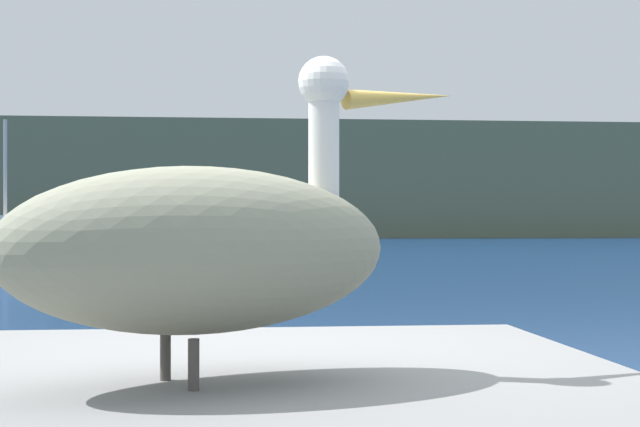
# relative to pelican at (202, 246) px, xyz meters

# --- Properties ---
(hillside_backdrop) EXTENTS (140.00, 10.27, 7.26)m
(hillside_backdrop) POSITION_rel_pelican_xyz_m (0.29, 64.83, 2.39)
(hillside_backdrop) COLOR #5B664C
(hillside_backdrop) RESTS_ON ground
(pelican) EXTENTS (1.43, 0.97, 0.92)m
(pelican) POSITION_rel_pelican_xyz_m (0.00, 0.00, 0.00)
(pelican) COLOR gray
(pelican) RESTS_ON pier_dock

